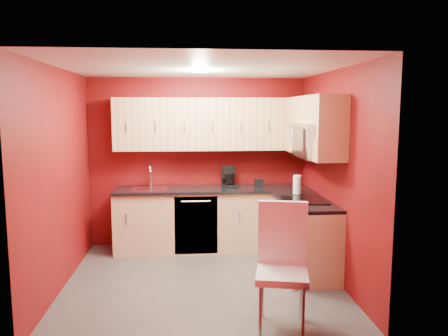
{
  "coord_description": "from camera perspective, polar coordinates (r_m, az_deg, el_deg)",
  "views": [
    {
      "loc": [
        -0.16,
        -5.01,
        2.02
      ],
      "look_at": [
        0.31,
        0.55,
        1.28
      ],
      "focal_mm": 35.0,
      "sensor_mm": 36.0,
      "label": 1
    }
  ],
  "objects": [
    {
      "name": "floor",
      "position": [
        5.41,
        -2.87,
        -14.44
      ],
      "size": [
        3.2,
        3.2,
        0.0
      ],
      "primitive_type": "plane",
      "color": "#474442",
      "rests_on": "ground"
    },
    {
      "name": "paper_towel",
      "position": [
        5.87,
        9.55,
        -2.21
      ],
      "size": [
        0.19,
        0.19,
        0.26
      ],
      "primitive_type": null,
      "rotation": [
        0.0,
        0.0,
        -0.35
      ],
      "color": "silver",
      "rests_on": "countertop_right"
    },
    {
      "name": "sink",
      "position": [
        6.33,
        -9.66,
        -2.37
      ],
      "size": [
        0.52,
        0.42,
        0.35
      ],
      "color": "silver",
      "rests_on": "countertop_back"
    },
    {
      "name": "dining_chair",
      "position": [
        4.16,
        7.6,
        -12.77
      ],
      "size": [
        0.56,
        0.58,
        1.16
      ],
      "primitive_type": null,
      "rotation": [
        0.0,
        0.0,
        -0.22
      ],
      "color": "white",
      "rests_on": "floor"
    },
    {
      "name": "base_cabinets_right",
      "position": [
        5.69,
        10.38,
        -8.79
      ],
      "size": [
        0.6,
        1.3,
        0.87
      ],
      "primitive_type": "cube",
      "color": "#DCAF7E",
      "rests_on": "floor"
    },
    {
      "name": "microwave",
      "position": [
        5.45,
        11.78,
        3.57
      ],
      "size": [
        0.42,
        0.76,
        0.42
      ],
      "color": "silver",
      "rests_on": "upper_cabinets_right"
    },
    {
      "name": "coffee_maker",
      "position": [
        6.4,
        0.81,
        -1.12
      ],
      "size": [
        0.26,
        0.29,
        0.3
      ],
      "primitive_type": null,
      "rotation": [
        0.0,
        0.0,
        0.44
      ],
      "color": "black",
      "rests_on": "countertop_back"
    },
    {
      "name": "wall_back",
      "position": [
        6.56,
        -3.4,
        0.76
      ],
      "size": [
        3.2,
        0.0,
        3.2
      ],
      "primitive_type": "plane",
      "rotation": [
        1.57,
        0.0,
        0.0
      ],
      "color": "maroon",
      "rests_on": "floor"
    },
    {
      "name": "dishwasher_front",
      "position": [
        6.13,
        -3.66,
        -7.48
      ],
      "size": [
        0.6,
        0.02,
        0.82
      ],
      "primitive_type": "cube",
      "color": "black",
      "rests_on": "base_cabinets_back"
    },
    {
      "name": "upper_cabinets_right",
      "position": [
        5.68,
        11.45,
        6.03
      ],
      "size": [
        0.35,
        1.55,
        0.75
      ],
      "color": "#DFBF7E",
      "rests_on": "wall_right"
    },
    {
      "name": "napkin_holder",
      "position": [
        6.33,
        4.57,
        -2.03
      ],
      "size": [
        0.12,
        0.12,
        0.12
      ],
      "primitive_type": null,
      "rotation": [
        0.0,
        0.0,
        -0.02
      ],
      "color": "black",
      "rests_on": "countertop_back"
    },
    {
      "name": "countertop_right",
      "position": [
        5.56,
        10.38,
        -4.34
      ],
      "size": [
        0.63,
        1.27,
        0.04
      ],
      "primitive_type": "cube",
      "color": "black",
      "rests_on": "base_cabinets_right"
    },
    {
      "name": "wall_right",
      "position": [
        5.37,
        14.38,
        -0.97
      ],
      "size": [
        0.0,
        3.0,
        3.0
      ],
      "primitive_type": "plane",
      "rotation": [
        1.57,
        0.0,
        -1.57
      ],
      "color": "maroon",
      "rests_on": "floor"
    },
    {
      "name": "wall_left",
      "position": [
        5.27,
        -20.63,
        -1.37
      ],
      "size": [
        0.0,
        3.0,
        3.0
      ],
      "primitive_type": "plane",
      "rotation": [
        1.57,
        0.0,
        1.57
      ],
      "color": "maroon",
      "rests_on": "floor"
    },
    {
      "name": "upper_cabinets_back",
      "position": [
        6.35,
        -1.58,
        5.76
      ],
      "size": [
        2.8,
        0.35,
        0.75
      ],
      "primitive_type": "cube",
      "color": "#DFBF7E",
      "rests_on": "wall_back"
    },
    {
      "name": "cooktop",
      "position": [
        5.52,
        10.43,
        -4.16
      ],
      "size": [
        0.5,
        0.55,
        0.01
      ],
      "primitive_type": "cube",
      "color": "black",
      "rests_on": "countertop_right"
    },
    {
      "name": "base_cabinets_back",
      "position": [
        6.42,
        -1.47,
        -6.78
      ],
      "size": [
        2.8,
        0.6,
        0.87
      ],
      "primitive_type": "cube",
      "color": "#DCAF7E",
      "rests_on": "floor"
    },
    {
      "name": "countertop_back",
      "position": [
        6.31,
        -1.48,
        -2.8
      ],
      "size": [
        2.8,
        0.63,
        0.04
      ],
      "primitive_type": "cube",
      "color": "black",
      "rests_on": "base_cabinets_back"
    },
    {
      "name": "ceiling",
      "position": [
        5.04,
        -3.06,
        12.98
      ],
      "size": [
        3.2,
        3.2,
        0.0
      ],
      "primitive_type": "plane",
      "rotation": [
        3.14,
        0.0,
        0.0
      ],
      "color": "white",
      "rests_on": "wall_back"
    },
    {
      "name": "downlight",
      "position": [
        5.33,
        -3.16,
        12.51
      ],
      "size": [
        0.2,
        0.2,
        0.01
      ],
      "primitive_type": "cylinder",
      "color": "white",
      "rests_on": "ceiling"
    },
    {
      "name": "wall_front",
      "position": [
        3.6,
        -2.16,
        -4.85
      ],
      "size": [
        3.2,
        0.0,
        3.2
      ],
      "primitive_type": "plane",
      "rotation": [
        -1.57,
        0.0,
        0.0
      ],
      "color": "maroon",
      "rests_on": "floor"
    }
  ]
}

